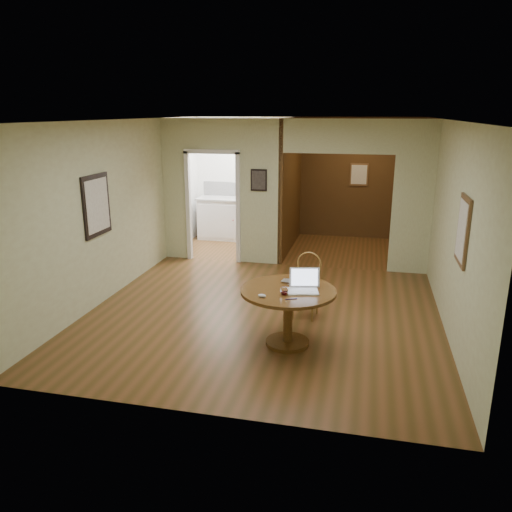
% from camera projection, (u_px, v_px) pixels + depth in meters
% --- Properties ---
extents(floor, '(5.00, 5.00, 0.00)m').
position_uv_depth(floor, '(262.00, 315.00, 7.17)').
color(floor, '#4F3716').
rests_on(floor, ground).
extents(room_shell, '(5.20, 7.50, 5.00)m').
position_uv_depth(room_shell, '(272.00, 192.00, 9.81)').
color(room_shell, silver).
rests_on(room_shell, ground).
extents(dining_table, '(1.17, 1.17, 0.73)m').
position_uv_depth(dining_table, '(288.00, 304.00, 6.14)').
color(dining_table, brown).
rests_on(dining_table, ground).
extents(chair, '(0.44, 0.44, 0.92)m').
position_uv_depth(chair, '(307.00, 281.00, 7.05)').
color(chair, olive).
rests_on(chair, ground).
extents(open_laptop, '(0.41, 0.39, 0.26)m').
position_uv_depth(open_laptop, '(304.00, 285.00, 6.04)').
color(open_laptop, silver).
rests_on(open_laptop, dining_table).
extents(closed_laptop, '(0.37, 0.27, 0.03)m').
position_uv_depth(closed_laptop, '(294.00, 283.00, 6.25)').
color(closed_laptop, silver).
rests_on(closed_laptop, dining_table).
extents(mouse, '(0.10, 0.07, 0.04)m').
position_uv_depth(mouse, '(262.00, 296.00, 5.82)').
color(mouse, silver).
rests_on(mouse, dining_table).
extents(wine_glass, '(0.10, 0.10, 0.11)m').
position_uv_depth(wine_glass, '(284.00, 290.00, 5.89)').
color(wine_glass, white).
rests_on(wine_glass, dining_table).
extents(pen, '(0.13, 0.06, 0.01)m').
position_uv_depth(pen, '(291.00, 299.00, 5.76)').
color(pen, '#0D0D5F').
rests_on(pen, dining_table).
extents(kitchen_cabinet, '(2.06, 0.60, 0.94)m').
position_uv_depth(kitchen_cabinet, '(243.00, 219.00, 11.26)').
color(kitchen_cabinet, white).
rests_on(kitchen_cabinet, ground).
extents(grocery_bag, '(0.37, 0.34, 0.30)m').
position_uv_depth(grocery_bag, '(277.00, 193.00, 10.92)').
color(grocery_bag, beige).
rests_on(grocery_bag, kitchen_cabinet).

